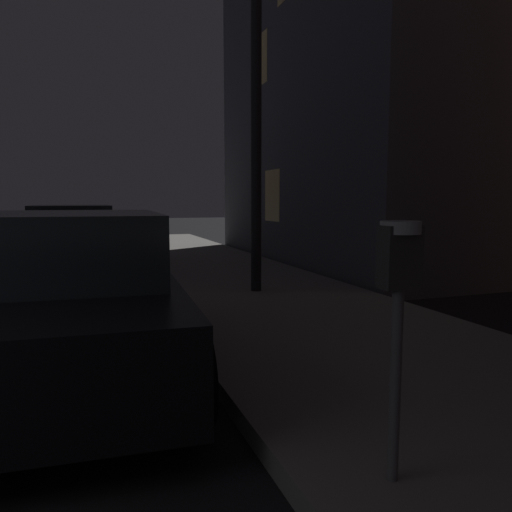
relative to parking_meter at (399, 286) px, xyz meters
name	(u,v)px	position (x,y,z in m)	size (l,w,h in m)	color
parking_meter	(399,286)	(0.00, 0.00, 0.00)	(0.19, 0.19, 1.29)	#59595B
car_black	(59,295)	(-1.62, 2.55, -0.41)	(2.32, 4.19, 1.43)	black
car_silver	(72,240)	(-1.62, 8.84, -0.42)	(1.99, 4.04, 1.43)	#B7B7BF
street_lamp	(256,71)	(1.08, 5.04, 2.29)	(0.44, 0.44, 4.85)	black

